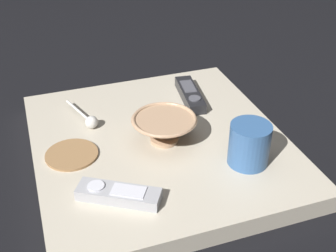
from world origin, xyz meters
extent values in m
plane|color=black|center=(0.00, 0.00, 0.00)|extent=(6.00, 6.00, 0.00)
cube|color=#B7AD99|center=(0.00, 0.00, 0.02)|extent=(0.58, 0.54, 0.04)
cylinder|color=tan|center=(-0.01, -0.01, 0.05)|extent=(0.06, 0.06, 0.01)
cone|color=tan|center=(-0.01, -0.01, 0.07)|extent=(0.14, 0.14, 0.05)
torus|color=tan|center=(-0.01, -0.01, 0.10)|extent=(0.14, 0.14, 0.01)
cylinder|color=#33598C|center=(-0.14, -0.14, 0.09)|extent=(0.08, 0.08, 0.09)
cylinder|color=silver|center=(0.15, 0.15, 0.06)|extent=(0.11, 0.04, 0.01)
sphere|color=silver|center=(0.09, 0.13, 0.06)|extent=(0.03, 0.03, 0.03)
cube|color=black|center=(0.14, -0.13, 0.05)|extent=(0.17, 0.06, 0.02)
cylinder|color=#4C4C54|center=(0.10, -0.12, 0.07)|extent=(0.03, 0.03, 0.00)
cube|color=#4C4C54|center=(0.16, -0.13, 0.07)|extent=(0.07, 0.04, 0.00)
cube|color=#9E9EA3|center=(-0.16, 0.13, 0.05)|extent=(0.12, 0.15, 0.02)
cylinder|color=silver|center=(-0.14, 0.17, 0.06)|extent=(0.03, 0.03, 0.00)
cube|color=silver|center=(-0.17, 0.11, 0.06)|extent=(0.06, 0.07, 0.00)
cylinder|color=olive|center=(0.00, 0.19, 0.04)|extent=(0.11, 0.11, 0.01)
camera|label=1|loc=(-0.76, 0.24, 0.60)|focal=47.24mm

